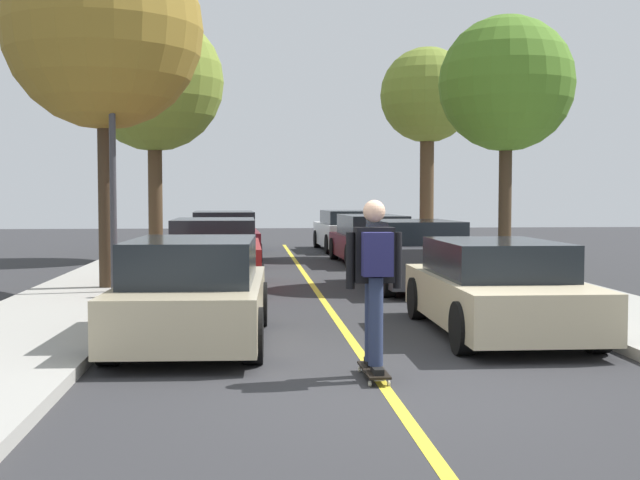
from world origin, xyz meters
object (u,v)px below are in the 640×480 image
(parked_car_right_far, at_px, (371,239))
(street_tree_right_nearest, at_px, (506,85))
(fire_hydrant, at_px, (121,277))
(street_tree_left_near, at_px, (154,83))
(parked_car_left_farthest, at_px, (229,231))
(skateboarder, at_px, (375,273))
(parked_car_left_near, at_px, (214,255))
(skateboard, at_px, (374,370))
(parked_car_right_nearest, at_px, (496,288))
(street_tree_left_nearest, at_px, (103,31))
(streetlamp, at_px, (112,138))
(parked_car_right_near, at_px, (415,255))
(parked_car_left_far, at_px, (224,238))
(parked_car_right_farthest, at_px, (347,231))
(street_tree_right_near, at_px, (427,98))
(parked_car_left_nearest, at_px, (194,293))

(parked_car_right_far, xyz_separation_m, street_tree_right_nearest, (2.02, -5.67, 3.53))
(fire_hydrant, bearing_deg, street_tree_left_near, 93.00)
(parked_car_left_farthest, height_order, skateboarder, skateboarder)
(parked_car_left_near, bearing_deg, parked_car_right_far, 55.08)
(street_tree_right_nearest, height_order, skateboarder, street_tree_right_nearest)
(parked_car_left_farthest, distance_m, parked_car_right_far, 7.59)
(fire_hydrant, xyz_separation_m, skateboarder, (3.49, -6.11, 0.62))
(parked_car_left_farthest, xyz_separation_m, skateboard, (1.99, -20.69, -0.55))
(parked_car_left_farthest, xyz_separation_m, parked_car_right_nearest, (4.08, -18.08, -0.02))
(street_tree_right_nearest, bearing_deg, street_tree_left_nearest, -173.24)
(fire_hydrant, height_order, skateboard, fire_hydrant)
(parked_car_right_nearest, height_order, street_tree_left_near, street_tree_left_near)
(parked_car_left_near, relative_size, streetlamp, 0.87)
(parked_car_right_nearest, bearing_deg, parked_car_left_near, 124.96)
(streetlamp, bearing_deg, parked_car_right_near, 12.16)
(parked_car_left_far, height_order, streetlamp, streetlamp)
(street_tree_left_nearest, height_order, streetlamp, street_tree_left_nearest)
(parked_car_left_farthest, xyz_separation_m, skateboarder, (1.99, -20.72, 0.46))
(street_tree_left_nearest, bearing_deg, parked_car_right_farthest, 63.32)
(parked_car_right_far, height_order, street_tree_right_nearest, street_tree_right_nearest)
(parked_car_right_nearest, relative_size, street_tree_right_near, 0.69)
(parked_car_right_far, xyz_separation_m, street_tree_right_near, (2.02, 2.02, 4.18))
(parked_car_left_nearest, xyz_separation_m, street_tree_right_nearest, (6.10, 6.40, 3.56))
(street_tree_left_near, bearing_deg, street_tree_left_nearest, -90.00)
(street_tree_right_near, bearing_deg, street_tree_right_nearest, -90.00)
(parked_car_left_near, height_order, fire_hydrant, parked_car_left_near)
(parked_car_right_far, relative_size, streetlamp, 0.95)
(parked_car_left_near, bearing_deg, street_tree_right_near, 52.23)
(parked_car_left_near, distance_m, street_tree_left_near, 8.98)
(street_tree_left_nearest, bearing_deg, parked_car_left_far, 74.46)
(parked_car_right_near, relative_size, street_tree_left_nearest, 0.61)
(parked_car_left_nearest, height_order, parked_car_right_nearest, parked_car_left_nearest)
(parked_car_right_near, xyz_separation_m, street_tree_left_near, (-6.09, 7.84, 4.48))
(parked_car_right_nearest, xyz_separation_m, parked_car_right_far, (0.00, 11.68, 0.05))
(parked_car_left_nearest, relative_size, streetlamp, 0.86)
(parked_car_left_farthest, xyz_separation_m, parked_car_right_far, (4.08, -6.40, 0.04))
(parked_car_left_far, distance_m, street_tree_right_near, 7.50)
(parked_car_left_near, bearing_deg, street_tree_left_nearest, -158.71)
(parked_car_left_near, height_order, street_tree_left_nearest, street_tree_left_nearest)
(parked_car_right_farthest, distance_m, street_tree_right_nearest, 11.88)
(parked_car_left_farthest, distance_m, parked_car_right_near, 13.21)
(parked_car_right_near, relative_size, skateboarder, 2.37)
(parked_car_right_near, xyz_separation_m, skateboard, (-2.09, -8.13, -0.60))
(parked_car_left_far, distance_m, streetlamp, 8.52)
(parked_car_right_far, height_order, street_tree_left_nearest, street_tree_left_nearest)
(parked_car_left_farthest, distance_m, skateboarder, 20.82)
(parked_car_left_far, xyz_separation_m, parked_car_right_near, (4.08, -6.78, -0.03))
(street_tree_left_nearest, height_order, fire_hydrant, street_tree_left_nearest)
(parked_car_left_nearest, bearing_deg, parked_car_left_far, 90.01)
(street_tree_right_nearest, xyz_separation_m, skateboard, (-4.11, -8.62, -4.13))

